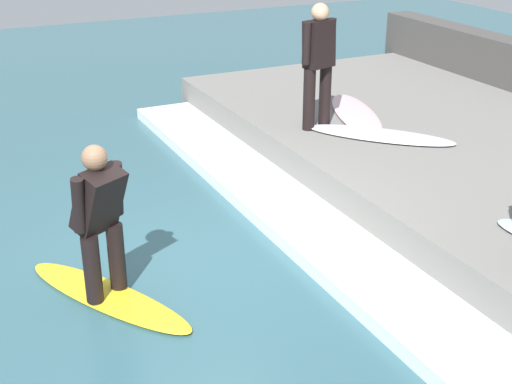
% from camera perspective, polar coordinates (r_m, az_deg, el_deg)
% --- Properties ---
extents(ground_plane, '(28.00, 28.00, 0.00)m').
position_cam_1_polar(ground_plane, '(7.30, -5.45, -6.10)').
color(ground_plane, '#335B66').
extents(concrete_ledge, '(4.40, 10.60, 0.52)m').
position_cam_1_polar(concrete_ledge, '(9.28, 19.00, 1.15)').
color(concrete_ledge, slate).
rests_on(concrete_ledge, ground_plane).
extents(wave_foam_crest, '(0.89, 10.07, 0.16)m').
position_cam_1_polar(wave_foam_crest, '(7.82, 4.71, -3.25)').
color(wave_foam_crest, silver).
rests_on(wave_foam_crest, ground_plane).
extents(surfboard_riding, '(1.36, 2.02, 0.06)m').
position_cam_1_polar(surfboard_riding, '(6.90, -11.77, -8.15)').
color(surfboard_riding, yellow).
rests_on(surfboard_riding, ground_plane).
extents(surfer_riding, '(0.54, 0.56, 1.47)m').
position_cam_1_polar(surfer_riding, '(6.50, -12.38, -1.77)').
color(surfer_riding, black).
rests_on(surfer_riding, surfboard_riding).
extents(surfer_waiting_near, '(0.55, 0.35, 1.66)m').
position_cam_1_polar(surfer_waiting_near, '(9.56, 5.02, 10.53)').
color(surfer_waiting_near, black).
rests_on(surfer_waiting_near, concrete_ledge).
extents(surfboard_waiting_near, '(1.20, 2.08, 0.06)m').
position_cam_1_polar(surfboard_waiting_near, '(10.35, 8.00, 6.22)').
color(surfboard_waiting_near, beige).
rests_on(surfboard_waiting_near, concrete_ledge).
extents(surfboard_spare, '(1.73, 1.81, 0.06)m').
position_cam_1_polar(surfboard_spare, '(9.51, 9.91, 4.52)').
color(surfboard_spare, silver).
rests_on(surfboard_spare, concrete_ledge).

